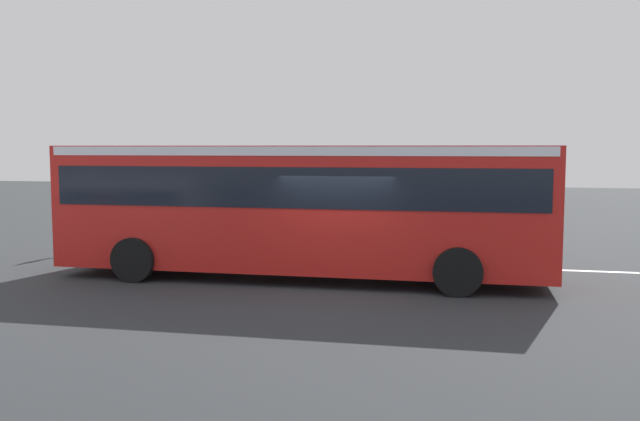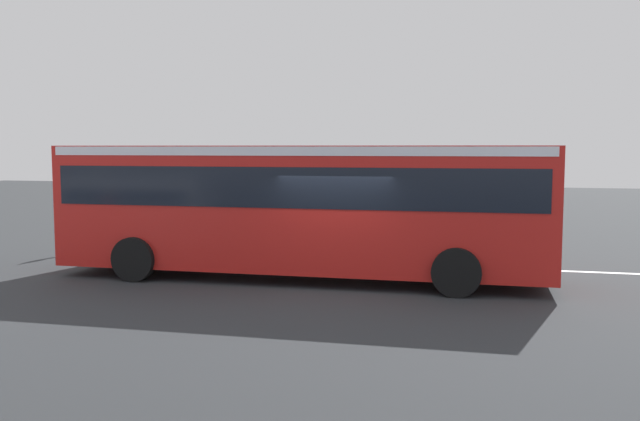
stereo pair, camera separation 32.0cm
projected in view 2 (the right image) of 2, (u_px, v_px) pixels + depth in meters
name	position (u px, v px, depth m)	size (l,w,h in m)	color
ground	(339.00, 286.00, 15.14)	(80.00, 80.00, 0.00)	#2D3033
city_bus	(301.00, 199.00, 15.97)	(11.54, 2.85, 3.15)	red
traffic_sign	(119.00, 186.00, 21.12)	(0.08, 0.60, 2.80)	slate
lane_dash_leftmost	(600.00, 272.00, 16.81)	(2.00, 0.20, 0.01)	silver
lane_dash_left	(437.00, 266.00, 17.71)	(2.00, 0.20, 0.01)	silver
lane_dash_centre	(290.00, 260.00, 18.61)	(2.00, 0.20, 0.01)	silver
lane_dash_right	(157.00, 255.00, 19.51)	(2.00, 0.20, 0.01)	silver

